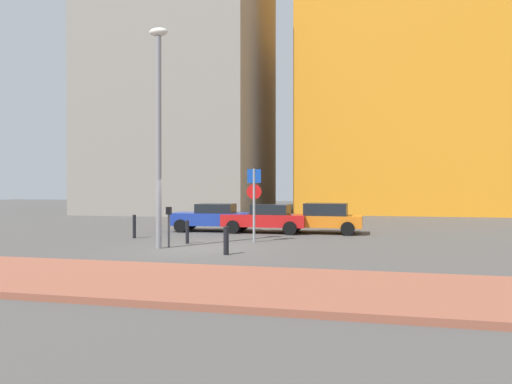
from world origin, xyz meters
name	(u,v)px	position (x,y,z in m)	size (l,w,h in m)	color
ground_plane	(197,248)	(0.00, 0.00, 0.00)	(120.00, 120.00, 0.00)	#4C4947
sidewalk_brick	(109,279)	(0.00, -5.88, 0.07)	(40.00, 3.91, 0.14)	#93513D
parked_car_blue	(212,217)	(-1.52, 6.35, 0.73)	(4.07, 2.21, 1.39)	#1E389E
parked_car_red	(266,218)	(1.30, 6.20, 0.72)	(4.09, 1.98, 1.38)	red
parked_car_orange	(322,218)	(3.98, 6.53, 0.75)	(4.04, 2.06, 1.45)	orange
parking_sign_post	(254,196)	(1.59, 2.29, 1.87)	(0.60, 0.14, 2.97)	gray
parking_meter	(169,221)	(-1.14, 0.10, 0.96)	(0.18, 0.14, 1.49)	#4C4C51
street_lamp	(159,121)	(-1.35, -0.29, 4.61)	(0.70, 0.36, 7.95)	gray
traffic_bollard_near	(134,226)	(-3.84, 2.57, 0.51)	(0.14, 0.14, 1.02)	black
traffic_bollard_mid	(187,232)	(-0.87, 1.27, 0.46)	(0.14, 0.14, 0.91)	black
traffic_bollard_far	(226,241)	(1.46, -1.23, 0.46)	(0.18, 0.18, 0.92)	black
building_colorful_midrise	(397,49)	(9.17, 27.53, 14.86)	(17.27, 12.94, 29.72)	orange
building_under_construction	(185,88)	(-9.88, 23.64, 11.40)	(14.38, 14.56, 22.79)	gray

